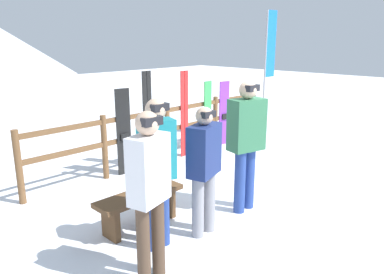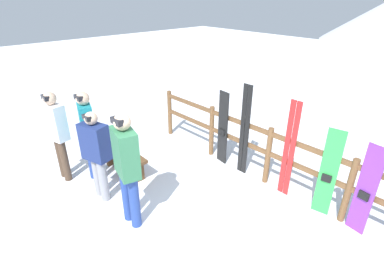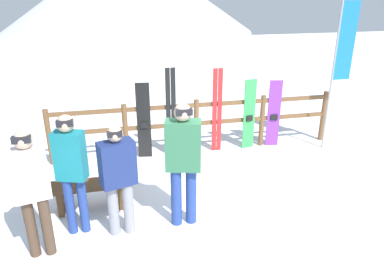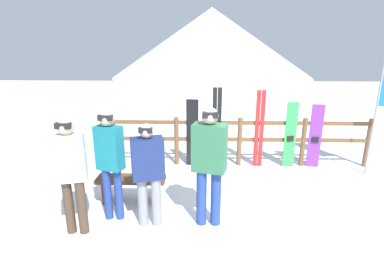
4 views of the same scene
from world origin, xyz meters
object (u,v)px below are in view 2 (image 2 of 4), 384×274
Objects in this scene: person_navy at (96,151)px; person_teal at (88,130)px; bench at (123,157)px; person_plaid_green at (127,164)px; snowboard_black_stripe at (223,128)px; ski_pair_red at (289,150)px; ski_pair_black at (245,131)px; snowboard_green at (328,174)px; snowboard_purple at (366,191)px; person_white at (57,130)px.

person_teal is (-0.59, 0.15, 0.12)m from person_navy.
person_plaid_green is (1.32, -0.65, 0.72)m from bench.
snowboard_black_stripe is 1.48m from ski_pair_red.
ski_pair_black is 1.21× the size of snowboard_green.
snowboard_purple is (3.86, 2.26, -0.32)m from person_teal.
snowboard_purple is (3.27, 2.41, -0.20)m from person_navy.
snowboard_black_stripe is at bearing -179.87° from ski_pair_red.
person_navy is at bearing -138.56° from snowboard_green.
person_teal is at bearing -106.00° from bench.
ski_pair_red reaches higher than snowboard_purple.
snowboard_green is at bearing -0.29° from ski_pair_red.
snowboard_black_stripe is at bearing -179.64° from ski_pair_black.
snowboard_green reaches higher than snowboard_purple.
person_white reaches higher than snowboard_green.
ski_pair_red is (2.48, 1.72, 0.53)m from bench.
snowboard_black_stripe reaches higher than snowboard_purple.
snowboard_green is at bearing -0.12° from ski_pair_black.
person_plaid_green is (1.90, 0.28, 0.05)m from person_white.
person_navy is 2.65m from ski_pair_black.
ski_pair_black is at bearing 179.88° from snowboard_green.
ski_pair_black is 0.94m from ski_pair_red.
person_navy is 1.08× the size of snowboard_green.
snowboard_purple is (2.17, -0.00, -0.18)m from ski_pair_black.
person_white is at bearing -128.71° from ski_pair_black.
person_navy reaches higher than snowboard_green.
person_white is 4.05m from ski_pair_red.
snowboard_green is (0.69, -0.00, -0.13)m from ski_pair_red.
person_white is 0.96× the size of ski_pair_black.
person_navy is 3.16m from ski_pair_red.
snowboard_purple is (2.71, -0.00, -0.05)m from snowboard_black_stripe.
ski_pair_red is at bearing 179.71° from snowboard_green.
snowboard_purple reaches higher than bench.
person_plaid_green is 1.27× the size of snowboard_purple.
ski_pair_black is at bearing 0.36° from snowboard_black_stripe.
snowboard_green is (1.63, -0.00, -0.16)m from ski_pair_black.
snowboard_black_stripe is at bearing 62.86° from person_teal.
person_teal is 1.21× the size of snowboard_purple.
ski_pair_black reaches higher than snowboard_purple.
person_teal reaches higher than snowboard_black_stripe.
snowboard_purple is at bearing -0.00° from snowboard_black_stripe.
snowboard_purple is at bearing 31.64° from person_white.
ski_pair_red is at bearing 40.66° from person_teal.
bench is at bearing -120.26° from snowboard_black_stripe.
snowboard_black_stripe is (0.57, 2.41, -0.15)m from person_navy.
person_plaid_green reaches higher than snowboard_purple.
snowboard_black_stripe reaches higher than snowboard_green.
person_teal is 4.02m from snowboard_green.
person_white is 1.12× the size of snowboard_black_stripe.
person_plaid_green is at bearing -135.36° from snowboard_purple.
ski_pair_red is at bearing 63.93° from person_plaid_green.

